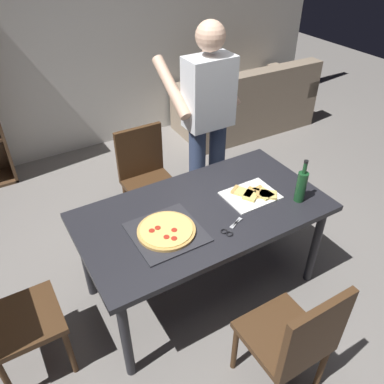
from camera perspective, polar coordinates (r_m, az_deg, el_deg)
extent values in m
plane|color=gray|center=(3.10, 1.45, -13.45)|extent=(12.00, 12.00, 0.00)
cube|color=silver|center=(4.53, -17.37, 22.45)|extent=(6.40, 0.10, 2.80)
cube|color=#232328|center=(2.59, 1.69, -2.94)|extent=(1.66, 0.89, 0.04)
cylinder|color=#232328|center=(2.43, -9.69, -20.42)|extent=(0.06, 0.06, 0.71)
cylinder|color=#232328|center=(3.03, 17.62, -7.49)|extent=(0.06, 0.06, 0.71)
cylinder|color=#232328|center=(2.89, -15.36, -9.47)|extent=(0.06, 0.06, 0.71)
cylinder|color=#232328|center=(3.41, 9.04, -0.39)|extent=(0.06, 0.06, 0.71)
cube|color=#472D19|center=(2.37, 13.14, -19.80)|extent=(0.42, 0.42, 0.04)
cube|color=#472D19|center=(2.11, 17.66, -19.44)|extent=(0.42, 0.04, 0.45)
cylinder|color=#472D19|center=(2.71, 12.82, -18.10)|extent=(0.04, 0.04, 0.41)
cylinder|color=#472D19|center=(2.56, 6.32, -21.79)|extent=(0.04, 0.04, 0.41)
cylinder|color=#472D19|center=(2.59, 18.48, -23.26)|extent=(0.04, 0.04, 0.41)
cube|color=#472D19|center=(3.37, -6.05, 0.93)|extent=(0.42, 0.42, 0.04)
cube|color=#472D19|center=(3.38, -7.71, 5.92)|extent=(0.42, 0.04, 0.45)
cylinder|color=#472D19|center=(3.32, -7.25, -4.70)|extent=(0.04, 0.04, 0.41)
cylinder|color=#472D19|center=(3.44, -1.81, -2.73)|extent=(0.04, 0.04, 0.41)
cylinder|color=#472D19|center=(3.59, -9.66, -1.43)|extent=(0.04, 0.04, 0.41)
cylinder|color=#472D19|center=(3.69, -4.53, 0.30)|extent=(0.04, 0.04, 0.41)
cube|color=#472D19|center=(2.57, -23.53, -16.86)|extent=(0.42, 0.42, 0.04)
cylinder|color=#472D19|center=(2.63, -17.47, -21.48)|extent=(0.04, 0.04, 0.41)
cylinder|color=#472D19|center=(2.86, -19.56, -15.88)|extent=(0.04, 0.04, 0.41)
cylinder|color=#472D19|center=(2.65, -25.52, -23.85)|extent=(0.04, 0.04, 0.41)
cube|color=gray|center=(5.25, 7.43, 11.57)|extent=(1.72, 0.89, 0.40)
cube|color=gray|center=(4.85, 10.11, 14.67)|extent=(1.70, 0.24, 0.45)
cube|color=gray|center=(5.61, 14.34, 15.71)|extent=(0.18, 0.85, 0.20)
cube|color=gray|center=(4.74, -0.08, 13.07)|extent=(0.18, 0.85, 0.20)
cylinder|color=#38476B|center=(3.47, 3.58, 3.11)|extent=(0.14, 0.14, 0.95)
cylinder|color=#38476B|center=(3.38, 0.75, 2.17)|extent=(0.14, 0.14, 0.95)
cube|color=white|center=(3.07, 2.51, 14.39)|extent=(0.38, 0.22, 0.55)
sphere|color=#E0B293|center=(2.94, 2.73, 21.92)|extent=(0.22, 0.22, 0.22)
cylinder|color=#E0B293|center=(3.32, 4.26, 16.56)|extent=(0.09, 0.50, 0.39)
cylinder|color=#E0B293|center=(3.10, -3.06, 15.12)|extent=(0.09, 0.50, 0.39)
cube|color=#2D2D33|center=(2.40, -3.76, -5.93)|extent=(0.42, 0.42, 0.01)
cylinder|color=tan|center=(2.39, -3.78, -5.68)|extent=(0.36, 0.36, 0.02)
cylinder|color=#EACC6B|center=(2.39, -3.79, -5.47)|extent=(0.32, 0.32, 0.01)
cylinder|color=#B22819|center=(2.39, -5.06, -5.25)|extent=(0.04, 0.04, 0.00)
cylinder|color=#B22819|center=(2.32, -2.65, -6.81)|extent=(0.04, 0.04, 0.00)
cylinder|color=#B22819|center=(2.37, -2.63, -5.59)|extent=(0.04, 0.04, 0.00)
cylinder|color=#B22819|center=(2.33, -3.77, -6.60)|extent=(0.04, 0.04, 0.00)
cylinder|color=#B22819|center=(2.38, -5.93, -5.65)|extent=(0.04, 0.04, 0.00)
cube|color=white|center=(2.72, 8.58, -0.48)|extent=(0.36, 0.28, 0.01)
cube|color=#EACC6B|center=(2.72, 7.44, -0.02)|extent=(0.15, 0.17, 0.02)
cube|color=tan|center=(2.74, 6.29, 0.38)|extent=(0.09, 0.07, 0.02)
cube|color=#EACC6B|center=(2.73, 10.84, -0.35)|extent=(0.17, 0.16, 0.02)
cube|color=tan|center=(2.72, 9.59, -0.20)|extent=(0.08, 0.08, 0.02)
cube|color=#EACC6B|center=(2.71, 8.72, -0.36)|extent=(0.17, 0.15, 0.02)
cube|color=tan|center=(2.75, 9.16, 0.34)|extent=(0.07, 0.09, 0.02)
cube|color=#EACC6B|center=(2.73, 10.37, -0.16)|extent=(0.11, 0.15, 0.02)
cube|color=tan|center=(2.76, 9.47, 0.45)|extent=(0.09, 0.04, 0.02)
cylinder|color=#194723|center=(2.69, 15.72, 0.73)|extent=(0.07, 0.07, 0.22)
cylinder|color=#194723|center=(2.61, 16.25, 3.41)|extent=(0.03, 0.03, 0.08)
cylinder|color=black|center=(2.59, 16.42, 4.30)|extent=(0.03, 0.03, 0.02)
cube|color=silver|center=(2.48, 6.48, -4.54)|extent=(0.11, 0.07, 0.01)
cube|color=silver|center=(2.48, 6.48, -4.54)|extent=(0.12, 0.05, 0.01)
torus|color=black|center=(2.41, 4.73, -5.75)|extent=(0.06, 0.06, 0.01)
torus|color=black|center=(2.40, 5.54, -6.12)|extent=(0.06, 0.06, 0.01)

